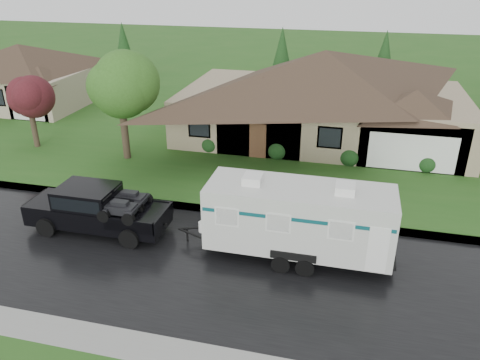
% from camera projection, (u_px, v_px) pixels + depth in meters
% --- Properties ---
extents(ground, '(140.00, 140.00, 0.00)m').
position_uv_depth(ground, '(242.00, 241.00, 19.81)').
color(ground, '#26571B').
rests_on(ground, ground).
extents(road, '(140.00, 8.00, 0.01)m').
position_uv_depth(road, '(230.00, 268.00, 18.04)').
color(road, black).
rests_on(road, ground).
extents(curb, '(140.00, 0.50, 0.15)m').
position_uv_depth(curb, '(254.00, 214.00, 21.76)').
color(curb, gray).
rests_on(curb, ground).
extents(lawn, '(140.00, 26.00, 0.15)m').
position_uv_depth(lawn, '(292.00, 129.00, 32.98)').
color(lawn, '#26571B').
rests_on(lawn, ground).
extents(house_main, '(19.44, 10.80, 6.90)m').
position_uv_depth(house_main, '(328.00, 85.00, 29.98)').
color(house_main, gray).
rests_on(house_main, lawn).
extents(house_far, '(10.80, 8.64, 5.80)m').
position_uv_depth(house_far, '(23.00, 70.00, 37.22)').
color(house_far, tan).
rests_on(house_far, lawn).
extents(tree_left_green, '(3.83, 3.83, 6.34)m').
position_uv_depth(tree_left_green, '(120.00, 84.00, 26.07)').
color(tree_left_green, '#382B1E').
rests_on(tree_left_green, lawn).
extents(tree_red, '(2.74, 2.74, 4.54)m').
position_uv_depth(tree_red, '(28.00, 98.00, 28.32)').
color(tree_red, '#382B1E').
rests_on(tree_red, lawn).
extents(shrub_row, '(13.60, 1.00, 1.00)m').
position_uv_depth(shrub_row, '(313.00, 153.00, 27.29)').
color(shrub_row, '#143814').
rests_on(shrub_row, lawn).
extents(pickup_truck, '(6.10, 2.32, 2.03)m').
position_uv_depth(pickup_truck, '(95.00, 207.00, 20.24)').
color(pickup_truck, black).
rests_on(pickup_truck, ground).
extents(travel_trailer, '(7.53, 2.64, 3.38)m').
position_uv_depth(travel_trailer, '(299.00, 217.00, 18.04)').
color(travel_trailer, silver).
rests_on(travel_trailer, ground).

